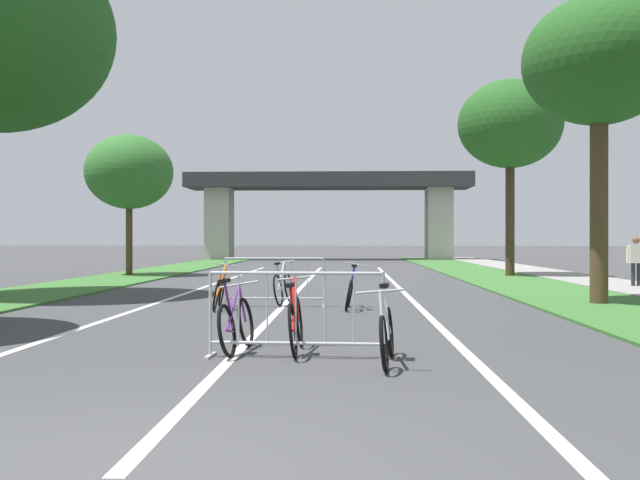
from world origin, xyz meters
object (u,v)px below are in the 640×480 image
(bicycle_orange_0, at_px, (219,292))
(bicycle_purple_4, at_px, (236,323))
(tree_left_oak_near, at_px, (129,172))
(tree_right_oak_mid, at_px, (510,125))
(bicycle_blue_1, at_px, (350,292))
(crowd_barrier_nearest, at_px, (296,315))
(pedestrian_pushing_bike, at_px, (636,257))
(crowd_barrier_second, at_px, (274,282))
(bicycle_silver_3, at_px, (283,287))
(tree_right_cypress_far, at_px, (599,63))
(bicycle_red_5, at_px, (296,322))
(bicycle_white_2, at_px, (387,334))

(bicycle_orange_0, height_order, bicycle_purple_4, bicycle_purple_4)
(tree_left_oak_near, height_order, tree_right_oak_mid, tree_right_oak_mid)
(bicycle_blue_1, height_order, bicycle_purple_4, bicycle_blue_1)
(crowd_barrier_nearest, height_order, pedestrian_pushing_bike, pedestrian_pushing_bike)
(crowd_barrier_second, bearing_deg, bicycle_blue_1, -16.08)
(tree_left_oak_near, bearing_deg, bicycle_orange_0, -65.87)
(crowd_barrier_nearest, xyz_separation_m, pedestrian_pushing_bike, (9.00, 12.69, 0.40))
(bicycle_blue_1, bearing_deg, bicycle_silver_3, 148.94)
(tree_right_cypress_far, bearing_deg, bicycle_orange_0, -171.56)
(crowd_barrier_second, height_order, bicycle_red_5, crowd_barrier_second)
(bicycle_red_5, distance_m, pedestrian_pushing_bike, 15.23)
(bicycle_orange_0, bearing_deg, bicycle_red_5, -74.38)
(crowd_barrier_second, distance_m, bicycle_purple_4, 6.20)
(tree_right_oak_mid, distance_m, bicycle_orange_0, 16.68)
(crowd_barrier_second, xyz_separation_m, pedestrian_pushing_bike, (9.95, 6.06, 0.40))
(crowd_barrier_second, xyz_separation_m, bicycle_purple_4, (0.15, -6.19, -0.15))
(bicycle_white_2, height_order, bicycle_purple_4, bicycle_purple_4)
(bicycle_blue_1, distance_m, bicycle_purple_4, 5.91)
(tree_right_oak_mid, height_order, crowd_barrier_second, tree_right_oak_mid)
(tree_left_oak_near, distance_m, crowd_barrier_nearest, 21.17)
(bicycle_purple_4, bearing_deg, tree_right_oak_mid, 73.49)
(tree_right_oak_mid, xyz_separation_m, pedestrian_pushing_bike, (2.22, -6.43, -4.88))
(tree_right_cypress_far, bearing_deg, bicycle_blue_1, -168.82)
(tree_left_oak_near, distance_m, bicycle_red_5, 20.77)
(crowd_barrier_second, distance_m, bicycle_white_2, 7.33)
(bicycle_red_5, bearing_deg, tree_right_oak_mid, 70.11)
(tree_right_oak_mid, xyz_separation_m, bicycle_purple_4, (-7.58, -18.68, -5.43))
(crowd_barrier_second, height_order, pedestrian_pushing_bike, pedestrian_pushing_bike)
(crowd_barrier_nearest, xyz_separation_m, bicycle_white_2, (1.08, -0.40, -0.16))
(bicycle_purple_4, bearing_deg, tree_left_oak_near, 116.36)
(tree_left_oak_near, xyz_separation_m, crowd_barrier_second, (7.01, -12.66, -3.54))
(bicycle_orange_0, height_order, bicycle_blue_1, bicycle_blue_1)
(tree_right_cypress_far, bearing_deg, bicycle_red_5, -132.01)
(tree_right_cypress_far, height_order, bicycle_orange_0, tree_right_cypress_far)
(bicycle_white_2, bearing_deg, bicycle_orange_0, -57.74)
(bicycle_orange_0, bearing_deg, tree_right_cypress_far, 4.56)
(tree_right_cypress_far, distance_m, bicycle_orange_0, 9.55)
(tree_right_oak_mid, bearing_deg, bicycle_red_5, -110.05)
(bicycle_blue_1, distance_m, bicycle_white_2, 6.58)
(bicycle_purple_4, height_order, bicycle_red_5, bicycle_red_5)
(bicycle_white_2, distance_m, pedestrian_pushing_bike, 15.32)
(tree_left_oak_near, height_order, bicycle_orange_0, tree_left_oak_near)
(tree_left_oak_near, distance_m, tree_right_oak_mid, 14.84)
(bicycle_red_5, bearing_deg, pedestrian_pushing_bike, 53.74)
(tree_left_oak_near, height_order, pedestrian_pushing_bike, tree_left_oak_near)
(tree_right_cypress_far, distance_m, crowd_barrier_second, 8.51)
(tree_right_oak_mid, distance_m, crowd_barrier_nearest, 20.96)
(bicycle_purple_4, bearing_deg, bicycle_red_5, 5.82)
(bicycle_silver_3, bearing_deg, bicycle_white_2, -68.31)
(crowd_barrier_second, xyz_separation_m, bicycle_silver_3, (0.15, 0.51, -0.13))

